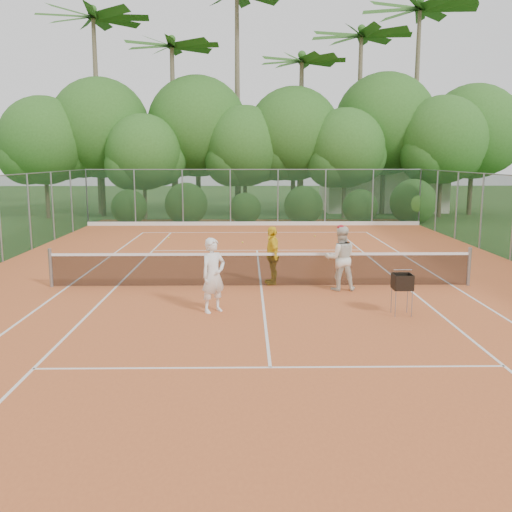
{
  "coord_description": "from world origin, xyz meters",
  "views": [
    {
      "loc": [
        -0.4,
        -15.85,
        3.62
      ],
      "look_at": [
        -0.16,
        -1.2,
        1.1
      ],
      "focal_mm": 40.0,
      "sensor_mm": 36.0,
      "label": 1
    }
  ],
  "objects_px": {
    "player_white": "(213,275)",
    "ball_hopper": "(402,283)",
    "player_center_grp": "(340,258)",
    "player_yellow": "(272,255)"
  },
  "relations": [
    {
      "from": "player_center_grp",
      "to": "ball_hopper",
      "type": "xyz_separation_m",
      "value": [
        1.02,
        -2.57,
        -0.13
      ]
    },
    {
      "from": "player_white",
      "to": "ball_hopper",
      "type": "height_order",
      "value": "player_white"
    },
    {
      "from": "ball_hopper",
      "to": "player_yellow",
      "type": "bearing_deg",
      "value": 146.6
    },
    {
      "from": "player_white",
      "to": "ball_hopper",
      "type": "distance_m",
      "value": 4.39
    },
    {
      "from": "player_white",
      "to": "player_center_grp",
      "type": "height_order",
      "value": "player_center_grp"
    },
    {
      "from": "player_white",
      "to": "player_center_grp",
      "type": "relative_size",
      "value": 0.98
    },
    {
      "from": "player_center_grp",
      "to": "player_yellow",
      "type": "xyz_separation_m",
      "value": [
        -1.84,
        0.79,
        -0.05
      ]
    },
    {
      "from": "player_center_grp",
      "to": "ball_hopper",
      "type": "relative_size",
      "value": 1.87
    },
    {
      "from": "player_white",
      "to": "player_center_grp",
      "type": "bearing_deg",
      "value": -5.1
    },
    {
      "from": "player_center_grp",
      "to": "player_yellow",
      "type": "height_order",
      "value": "player_center_grp"
    }
  ]
}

